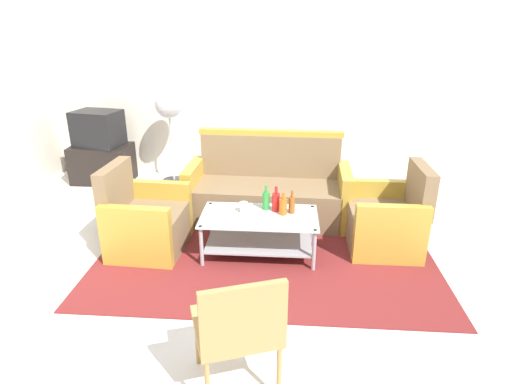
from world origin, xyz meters
TOP-DOWN VIEW (x-y plane):
  - ground_plane at (0.00, 0.00)m, footprint 14.00×14.00m
  - wall_back at (0.00, 3.06)m, footprint 6.52×0.12m
  - rug at (-0.01, 0.75)m, footprint 3.19×2.27m
  - couch at (-0.03, 1.49)m, footprint 1.82×0.80m
  - armchair_left at (-1.19, 0.68)m, footprint 0.74×0.79m
  - armchair_right at (1.17, 0.89)m, footprint 0.70×0.76m
  - coffee_table at (-0.07, 0.65)m, footprint 1.10×0.60m
  - bottle_red at (0.08, 0.78)m, footprint 0.08×0.08m
  - bottle_green at (-0.02, 0.81)m, footprint 0.07×0.07m
  - bottle_orange at (0.15, 0.70)m, footprint 0.07×0.07m
  - bottle_brown at (0.23, 0.74)m, footprint 0.06×0.06m
  - cup at (-0.23, 0.72)m, footprint 0.08×0.08m
  - tv_stand at (-2.40, 2.55)m, footprint 0.80×0.50m
  - television at (-2.40, 2.55)m, footprint 0.67×0.55m
  - pedestal_fan at (-1.41, 2.60)m, footprint 0.36×0.36m
  - wicker_chair at (-0.08, -1.03)m, footprint 0.61×0.61m

SIDE VIEW (x-z plane):
  - ground_plane at x=0.00m, z-range 0.00..0.00m
  - rug at x=-0.01m, z-range 0.00..0.01m
  - tv_stand at x=-2.40m, z-range 0.00..0.52m
  - coffee_table at x=-0.07m, z-range 0.07..0.47m
  - armchair_left at x=-1.19m, z-range -0.14..0.71m
  - armchair_right at x=1.17m, z-range -0.14..0.71m
  - couch at x=-0.03m, z-range -0.16..0.80m
  - cup at x=-0.23m, z-range 0.41..0.51m
  - bottle_orange at x=0.15m, z-range 0.38..0.60m
  - wicker_chair at x=-0.08m, z-range 0.07..0.91m
  - bottle_brown at x=0.23m, z-range 0.38..0.61m
  - bottle_green at x=-0.02m, z-range 0.38..0.63m
  - bottle_red at x=0.08m, z-range 0.38..0.63m
  - television at x=-2.40m, z-range 0.52..1.00m
  - pedestal_fan at x=-1.41m, z-range 0.38..1.65m
  - wall_back at x=0.00m, z-range 0.00..2.80m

